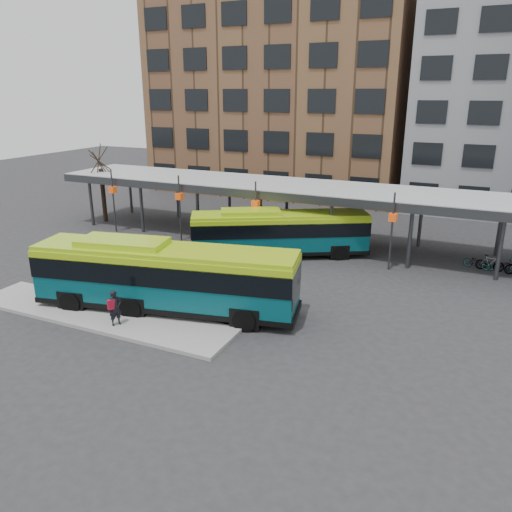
{
  "coord_description": "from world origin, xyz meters",
  "views": [
    {
      "loc": [
        10.6,
        -19.96,
        10.44
      ],
      "look_at": [
        -0.26,
        3.77,
        1.8
      ],
      "focal_mm": 35.0,
      "sensor_mm": 36.0,
      "label": 1
    }
  ],
  "objects_px": {
    "pedestrian": "(115,308)",
    "bus_rear": "(279,232)",
    "tree": "(103,193)",
    "bus_front": "(164,275)"
  },
  "relations": [
    {
      "from": "pedestrian",
      "to": "tree",
      "type": "bearing_deg",
      "value": 70.63
    },
    {
      "from": "bus_rear",
      "to": "bus_front",
      "type": "bearing_deg",
      "value": -128.8
    },
    {
      "from": "tree",
      "to": "bus_front",
      "type": "distance_m",
      "value": 19.89
    },
    {
      "from": "tree",
      "to": "bus_front",
      "type": "bearing_deg",
      "value": -40.97
    },
    {
      "from": "bus_front",
      "to": "pedestrian",
      "type": "relative_size",
      "value": 7.9
    },
    {
      "from": "bus_rear",
      "to": "pedestrian",
      "type": "distance_m",
      "value": 13.37
    },
    {
      "from": "bus_front",
      "to": "bus_rear",
      "type": "xyz_separation_m",
      "value": [
        1.81,
        10.44,
        -0.21
      ]
    },
    {
      "from": "pedestrian",
      "to": "bus_rear",
      "type": "bearing_deg",
      "value": 16.74
    },
    {
      "from": "bus_front",
      "to": "pedestrian",
      "type": "xyz_separation_m",
      "value": [
        -0.96,
        -2.62,
        -0.83
      ]
    },
    {
      "from": "tree",
      "to": "bus_rear",
      "type": "height_order",
      "value": "tree"
    }
  ]
}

